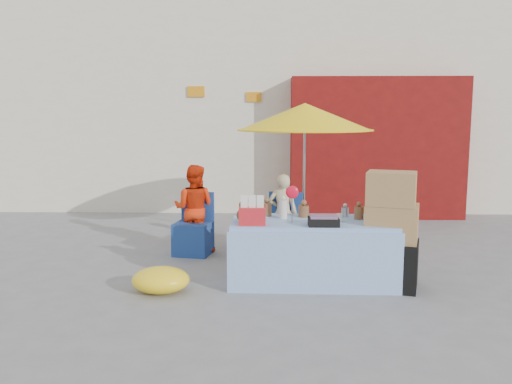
{
  "coord_description": "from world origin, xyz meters",
  "views": [
    {
      "loc": [
        0.21,
        -5.93,
        1.97
      ],
      "look_at": [
        0.04,
        0.6,
        1.0
      ],
      "focal_mm": 38.0,
      "sensor_mm": 36.0,
      "label": 1
    }
  ],
  "objects_px": {
    "market_table": "(312,250)",
    "vendor_orange": "(194,209)",
    "umbrella": "(305,117)",
    "vendor_beige": "(283,213)",
    "box_stack": "(391,235)",
    "chair_left": "(193,236)",
    "chair_right": "(283,237)"
  },
  "relations": [
    {
      "from": "chair_left",
      "to": "vendor_orange",
      "type": "height_order",
      "value": "vendor_orange"
    },
    {
      "from": "vendor_orange",
      "to": "chair_left",
      "type": "bearing_deg",
      "value": 102.08
    },
    {
      "from": "vendor_beige",
      "to": "box_stack",
      "type": "xyz_separation_m",
      "value": [
        1.17,
        -1.54,
        0.05
      ]
    },
    {
      "from": "market_table",
      "to": "box_stack",
      "type": "xyz_separation_m",
      "value": [
        0.86,
        -0.18,
        0.23
      ]
    },
    {
      "from": "chair_right",
      "to": "box_stack",
      "type": "relative_size",
      "value": 0.64
    },
    {
      "from": "chair_right",
      "to": "umbrella",
      "type": "distance_m",
      "value": 1.69
    },
    {
      "from": "chair_left",
      "to": "umbrella",
      "type": "distance_m",
      "value": 2.27
    },
    {
      "from": "vendor_orange",
      "to": "vendor_beige",
      "type": "height_order",
      "value": "vendor_orange"
    },
    {
      "from": "vendor_orange",
      "to": "box_stack",
      "type": "xyz_separation_m",
      "value": [
        2.42,
        -1.54,
        -0.01
      ]
    },
    {
      "from": "umbrella",
      "to": "box_stack",
      "type": "height_order",
      "value": "umbrella"
    },
    {
      "from": "market_table",
      "to": "vendor_beige",
      "type": "height_order",
      "value": "market_table"
    },
    {
      "from": "vendor_orange",
      "to": "vendor_beige",
      "type": "distance_m",
      "value": 1.25
    },
    {
      "from": "market_table",
      "to": "chair_right",
      "type": "xyz_separation_m",
      "value": [
        -0.3,
        1.22,
        -0.12
      ]
    },
    {
      "from": "chair_left",
      "to": "box_stack",
      "type": "height_order",
      "value": "box_stack"
    },
    {
      "from": "chair_right",
      "to": "box_stack",
      "type": "distance_m",
      "value": 1.86
    },
    {
      "from": "chair_left",
      "to": "umbrella",
      "type": "height_order",
      "value": "umbrella"
    },
    {
      "from": "market_table",
      "to": "box_stack",
      "type": "distance_m",
      "value": 0.91
    },
    {
      "from": "vendor_beige",
      "to": "box_stack",
      "type": "bearing_deg",
      "value": 138.06
    },
    {
      "from": "chair_right",
      "to": "vendor_beige",
      "type": "distance_m",
      "value": 0.33
    },
    {
      "from": "chair_right",
      "to": "vendor_beige",
      "type": "xyz_separation_m",
      "value": [
        -0.0,
        0.13,
        0.3
      ]
    },
    {
      "from": "vendor_orange",
      "to": "umbrella",
      "type": "xyz_separation_m",
      "value": [
        1.55,
        0.15,
        1.27
      ]
    },
    {
      "from": "vendor_beige",
      "to": "umbrella",
      "type": "distance_m",
      "value": 1.37
    },
    {
      "from": "chair_left",
      "to": "vendor_beige",
      "type": "distance_m",
      "value": 1.29
    },
    {
      "from": "vendor_orange",
      "to": "vendor_beige",
      "type": "xyz_separation_m",
      "value": [
        1.25,
        0.0,
        -0.06
      ]
    },
    {
      "from": "chair_right",
      "to": "umbrella",
      "type": "bearing_deg",
      "value": 54.59
    },
    {
      "from": "market_table",
      "to": "vendor_orange",
      "type": "relative_size",
      "value": 1.55
    },
    {
      "from": "vendor_beige",
      "to": "box_stack",
      "type": "distance_m",
      "value": 1.93
    },
    {
      "from": "vendor_orange",
      "to": "chair_right",
      "type": "bearing_deg",
      "value": -175.31
    },
    {
      "from": "umbrella",
      "to": "box_stack",
      "type": "bearing_deg",
      "value": -62.76
    },
    {
      "from": "chair_left",
      "to": "vendor_beige",
      "type": "height_order",
      "value": "vendor_beige"
    },
    {
      "from": "market_table",
      "to": "vendor_orange",
      "type": "distance_m",
      "value": 2.08
    },
    {
      "from": "market_table",
      "to": "box_stack",
      "type": "relative_size",
      "value": 1.46
    }
  ]
}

